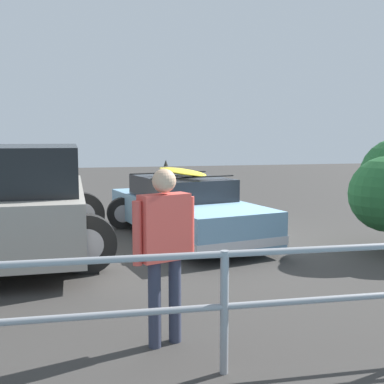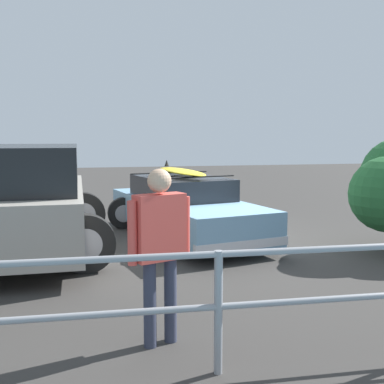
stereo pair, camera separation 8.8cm
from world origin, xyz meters
TOP-DOWN VIEW (x-y plane):
  - ground_plane at (0.00, 0.00)m, footprint 44.00×44.00m
  - sedan_car at (0.46, -0.72)m, footprint 2.80×4.64m
  - suv_car at (3.28, -0.02)m, footprint 2.73×4.65m
  - person_bystander at (1.71, 3.94)m, footprint 0.61×0.34m
  - railing_fence at (1.34, 4.61)m, footprint 8.36×0.46m

SIDE VIEW (x-z plane):
  - ground_plane at x=0.00m, z-range -0.02..0.00m
  - sedan_car at x=0.46m, z-range -0.15..1.30m
  - railing_fence at x=1.34m, z-range 0.18..1.22m
  - suv_car at x=3.28m, z-range 0.04..1.83m
  - person_bystander at x=1.71m, z-range 0.17..1.82m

